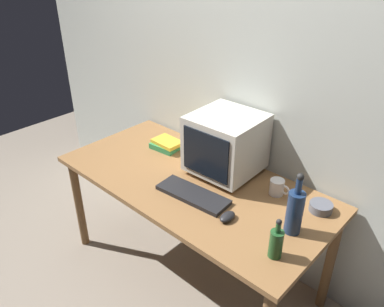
{
  "coord_description": "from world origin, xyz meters",
  "views": [
    {
      "loc": [
        1.28,
        -1.38,
        1.98
      ],
      "look_at": [
        0.0,
        0.0,
        0.92
      ],
      "focal_mm": 35.84,
      "sensor_mm": 36.0,
      "label": 1
    }
  ],
  "objects_px": {
    "computer_mouse": "(227,217)",
    "mug": "(277,187)",
    "bottle_tall": "(295,210)",
    "bottle_short": "(276,243)",
    "cd_spindle": "(321,207)",
    "book_stack": "(166,144)",
    "keyboard": "(193,195)",
    "crt_monitor": "(226,144)"
  },
  "relations": [
    {
      "from": "bottle_tall",
      "to": "bottle_short",
      "type": "distance_m",
      "value": 0.21
    },
    {
      "from": "keyboard",
      "to": "computer_mouse",
      "type": "bearing_deg",
      "value": -10.9
    },
    {
      "from": "bottle_tall",
      "to": "book_stack",
      "type": "xyz_separation_m",
      "value": [
        -1.05,
        0.16,
        -0.09
      ]
    },
    {
      "from": "crt_monitor",
      "to": "book_stack",
      "type": "xyz_separation_m",
      "value": [
        -0.47,
        -0.04,
        -0.16
      ]
    },
    {
      "from": "crt_monitor",
      "to": "mug",
      "type": "relative_size",
      "value": 3.33
    },
    {
      "from": "bottle_short",
      "to": "computer_mouse",
      "type": "bearing_deg",
      "value": 169.9
    },
    {
      "from": "bottle_tall",
      "to": "cd_spindle",
      "type": "distance_m",
      "value": 0.26
    },
    {
      "from": "bottle_tall",
      "to": "crt_monitor",
      "type": "bearing_deg",
      "value": 160.92
    },
    {
      "from": "crt_monitor",
      "to": "keyboard",
      "type": "bearing_deg",
      "value": -84.21
    },
    {
      "from": "keyboard",
      "to": "book_stack",
      "type": "distance_m",
      "value": 0.58
    },
    {
      "from": "keyboard",
      "to": "cd_spindle",
      "type": "distance_m",
      "value": 0.68
    },
    {
      "from": "crt_monitor",
      "to": "bottle_tall",
      "type": "relative_size",
      "value": 1.22
    },
    {
      "from": "computer_mouse",
      "to": "bottle_tall",
      "type": "distance_m",
      "value": 0.34
    },
    {
      "from": "crt_monitor",
      "to": "keyboard",
      "type": "relative_size",
      "value": 0.95
    },
    {
      "from": "bottle_tall",
      "to": "book_stack",
      "type": "distance_m",
      "value": 1.07
    },
    {
      "from": "keyboard",
      "to": "mug",
      "type": "xyz_separation_m",
      "value": [
        0.33,
        0.33,
        0.03
      ]
    },
    {
      "from": "bottle_tall",
      "to": "cd_spindle",
      "type": "height_order",
      "value": "bottle_tall"
    },
    {
      "from": "book_stack",
      "to": "cd_spindle",
      "type": "distance_m",
      "value": 1.08
    },
    {
      "from": "book_stack",
      "to": "mug",
      "type": "relative_size",
      "value": 1.7
    },
    {
      "from": "mug",
      "to": "keyboard",
      "type": "bearing_deg",
      "value": -134.41
    },
    {
      "from": "crt_monitor",
      "to": "book_stack",
      "type": "bearing_deg",
      "value": -175.25
    },
    {
      "from": "computer_mouse",
      "to": "bottle_short",
      "type": "relative_size",
      "value": 0.49
    },
    {
      "from": "book_stack",
      "to": "cd_spindle",
      "type": "relative_size",
      "value": 1.7
    },
    {
      "from": "book_stack",
      "to": "bottle_tall",
      "type": "bearing_deg",
      "value": -8.7
    },
    {
      "from": "keyboard",
      "to": "computer_mouse",
      "type": "distance_m",
      "value": 0.26
    },
    {
      "from": "bottle_tall",
      "to": "bottle_short",
      "type": "height_order",
      "value": "bottle_tall"
    },
    {
      "from": "cd_spindle",
      "to": "bottle_short",
      "type": "bearing_deg",
      "value": -89.98
    },
    {
      "from": "bottle_short",
      "to": "mug",
      "type": "distance_m",
      "value": 0.49
    },
    {
      "from": "bottle_tall",
      "to": "cd_spindle",
      "type": "xyz_separation_m",
      "value": [
        0.03,
        0.24,
        -0.1
      ]
    },
    {
      "from": "bottle_tall",
      "to": "computer_mouse",
      "type": "bearing_deg",
      "value": -152.47
    },
    {
      "from": "computer_mouse",
      "to": "mug",
      "type": "distance_m",
      "value": 0.37
    },
    {
      "from": "bottle_tall",
      "to": "mug",
      "type": "relative_size",
      "value": 2.74
    },
    {
      "from": "bottle_tall",
      "to": "book_stack",
      "type": "bearing_deg",
      "value": 171.3
    },
    {
      "from": "mug",
      "to": "bottle_tall",
      "type": "bearing_deg",
      "value": -44.1
    },
    {
      "from": "mug",
      "to": "cd_spindle",
      "type": "distance_m",
      "value": 0.25
    },
    {
      "from": "mug",
      "to": "cd_spindle",
      "type": "height_order",
      "value": "mug"
    },
    {
      "from": "computer_mouse",
      "to": "bottle_tall",
      "type": "height_order",
      "value": "bottle_tall"
    },
    {
      "from": "bottle_tall",
      "to": "mug",
      "type": "xyz_separation_m",
      "value": [
        -0.22,
        0.21,
        -0.08
      ]
    },
    {
      "from": "crt_monitor",
      "to": "mug",
      "type": "xyz_separation_m",
      "value": [
        0.36,
        0.01,
        -0.15
      ]
    },
    {
      "from": "keyboard",
      "to": "cd_spindle",
      "type": "height_order",
      "value": "cd_spindle"
    },
    {
      "from": "computer_mouse",
      "to": "book_stack",
      "type": "bearing_deg",
      "value": 156.14
    },
    {
      "from": "computer_mouse",
      "to": "cd_spindle",
      "type": "height_order",
      "value": "cd_spindle"
    }
  ]
}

